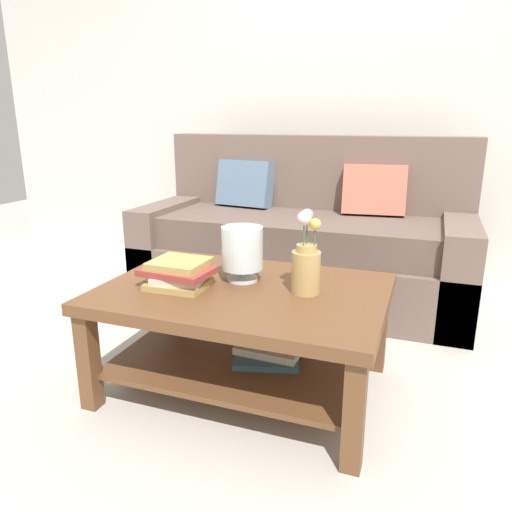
# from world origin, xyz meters

# --- Properties ---
(ground_plane) EXTENTS (10.00, 10.00, 0.00)m
(ground_plane) POSITION_xyz_m (0.00, 0.00, 0.00)
(ground_plane) COLOR #B7B2A8
(back_wall) EXTENTS (6.40, 0.12, 2.70)m
(back_wall) POSITION_xyz_m (0.00, 1.65, 1.35)
(back_wall) COLOR beige
(back_wall) RESTS_ON ground
(couch) EXTENTS (2.13, 0.90, 1.06)m
(couch) POSITION_xyz_m (-0.06, 0.84, 0.36)
(couch) COLOR brown
(couch) RESTS_ON ground
(coffee_table) EXTENTS (1.19, 0.85, 0.47)m
(coffee_table) POSITION_xyz_m (0.01, -0.41, 0.34)
(coffee_table) COLOR brown
(coffee_table) RESTS_ON ground
(book_stack_main) EXTENTS (0.31, 0.24, 0.11)m
(book_stack_main) POSITION_xyz_m (-0.26, -0.49, 0.53)
(book_stack_main) COLOR tan
(book_stack_main) RESTS_ON coffee_table
(glass_hurricane_vase) EXTENTS (0.18, 0.18, 0.24)m
(glass_hurricane_vase) POSITION_xyz_m (-0.03, -0.32, 0.62)
(glass_hurricane_vase) COLOR silver
(glass_hurricane_vase) RESTS_ON coffee_table
(flower_pitcher) EXTENTS (0.12, 0.12, 0.35)m
(flower_pitcher) POSITION_xyz_m (0.27, -0.38, 0.60)
(flower_pitcher) COLOR tan
(flower_pitcher) RESTS_ON coffee_table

